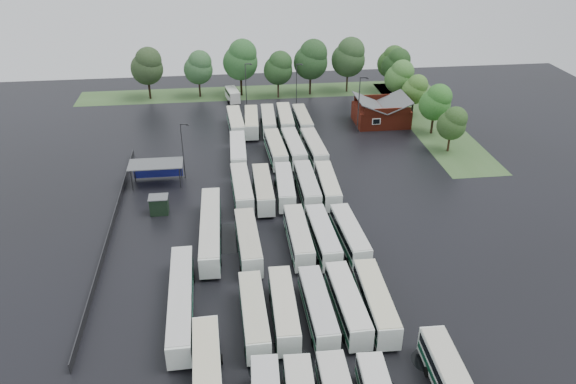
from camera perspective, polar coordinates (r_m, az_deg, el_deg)
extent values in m
plane|color=black|center=(70.54, -0.44, -6.48)|extent=(160.00, 160.00, 0.00)
cube|color=maroon|center=(111.77, 9.41, 7.73)|extent=(10.00, 8.00, 3.40)
cube|color=#4C4F51|center=(110.24, 8.25, 8.96)|extent=(5.07, 8.60, 2.19)
cube|color=#4C4F51|center=(111.62, 10.77, 9.00)|extent=(5.07, 8.60, 2.19)
cube|color=maroon|center=(107.43, 10.07, 8.07)|extent=(9.00, 0.20, 1.20)
cube|color=silver|center=(107.50, 8.96, 7.09)|extent=(1.60, 0.12, 1.20)
cylinder|color=#2D2D30|center=(87.81, -15.59, 1.14)|extent=(0.16, 0.16, 3.40)
cylinder|color=#2D2D30|center=(86.93, -10.91, 1.43)|extent=(0.16, 0.16, 3.40)
cylinder|color=#2D2D30|center=(90.65, -15.35, 2.06)|extent=(0.16, 0.16, 3.40)
cylinder|color=#2D2D30|center=(89.79, -10.82, 2.34)|extent=(0.16, 0.16, 3.40)
cube|color=#4C4F51|center=(87.95, -13.31, 2.80)|extent=(8.20, 4.20, 0.15)
cube|color=navy|center=(90.46, -13.08, 2.23)|extent=(7.60, 0.08, 2.60)
cube|color=black|center=(80.87, -12.96, -1.32)|extent=(2.50, 2.00, 2.50)
cube|color=#4C4F51|center=(80.25, -13.06, -0.50)|extent=(2.70, 2.20, 0.12)
cube|color=#37582A|center=(129.12, -2.88, 10.09)|extent=(80.00, 10.00, 0.01)
cube|color=#37582A|center=(115.48, 14.16, 7.02)|extent=(10.00, 50.00, 0.01)
cube|color=#2D2D30|center=(78.23, -17.55, -3.62)|extent=(0.10, 50.00, 1.20)
cube|color=silver|center=(59.15, -3.49, -12.34)|extent=(2.62, 11.56, 2.64)
cube|color=black|center=(58.80, -3.50, -11.95)|extent=(2.67, 11.10, 0.84)
cube|color=#0F482D|center=(59.53, -3.47, -12.77)|extent=(2.66, 11.33, 0.58)
cube|color=#B5B49A|center=(58.27, -3.52, -11.32)|extent=(2.52, 11.22, 0.12)
cylinder|color=black|center=(57.31, -3.19, -15.73)|extent=(2.45, 0.92, 0.92)
cylinder|color=black|center=(62.82, -3.68, -11.08)|extent=(2.45, 0.92, 0.92)
cube|color=silver|center=(59.79, -0.43, -11.77)|extent=(2.60, 11.49, 2.62)
cube|color=black|center=(59.46, -0.43, -11.38)|extent=(2.64, 11.03, 0.84)
cube|color=#0F3925|center=(60.16, -0.43, -12.19)|extent=(2.64, 11.26, 0.58)
cube|color=beige|center=(58.93, -0.43, -10.75)|extent=(2.49, 11.14, 0.11)
cylinder|color=black|center=(57.95, 0.01, -15.07)|extent=(2.43, 0.92, 0.92)
cylinder|color=black|center=(63.44, -0.81, -10.56)|extent=(2.43, 0.92, 0.92)
cube|color=silver|center=(59.96, 3.04, -11.69)|extent=(2.60, 11.47, 2.62)
cube|color=black|center=(59.62, 3.05, -11.30)|extent=(2.65, 11.01, 0.84)
cube|color=#114B31|center=(60.33, 3.03, -12.11)|extent=(2.64, 11.24, 0.58)
cube|color=#AFAFAF|center=(59.10, 3.07, -10.68)|extent=(2.50, 11.13, 0.11)
cylinder|color=black|center=(58.14, 3.63, -14.97)|extent=(2.43, 0.91, 0.91)
cylinder|color=black|center=(63.57, 2.45, -10.49)|extent=(2.43, 0.91, 0.91)
cube|color=silver|center=(60.70, 6.06, -11.21)|extent=(2.76, 11.68, 2.66)
cube|color=black|center=(60.37, 6.08, -10.82)|extent=(2.81, 11.22, 0.85)
cube|color=#0A4329|center=(61.07, 6.03, -11.63)|extent=(2.80, 11.45, 0.59)
cube|color=beige|center=(59.84, 6.12, -10.19)|extent=(2.66, 11.33, 0.12)
cylinder|color=black|center=(58.86, 6.78, -14.48)|extent=(2.47, 0.93, 0.93)
cylinder|color=black|center=(64.35, 5.28, -10.05)|extent=(2.47, 0.93, 0.93)
cube|color=silver|center=(61.28, 8.91, -10.95)|extent=(2.72, 11.88, 2.71)
cube|color=black|center=(60.94, 8.94, -10.56)|extent=(2.77, 11.41, 0.87)
cube|color=#104329|center=(61.65, 8.86, -11.38)|extent=(2.76, 11.64, 0.60)
cube|color=beige|center=(60.41, 9.01, -9.92)|extent=(2.61, 11.52, 0.12)
cylinder|color=black|center=(59.43, 9.77, -14.24)|extent=(2.51, 0.95, 0.95)
cylinder|color=black|center=(64.95, 7.95, -9.80)|extent=(2.51, 0.95, 0.95)
cube|color=silver|center=(70.07, -4.07, -5.03)|extent=(2.88, 12.00, 2.73)
cube|color=black|center=(69.78, -4.08, -4.66)|extent=(2.93, 11.53, 0.87)
cube|color=#15462F|center=(70.40, -4.05, -5.44)|extent=(2.93, 11.77, 0.60)
cube|color=#ADA994|center=(69.31, -4.11, -4.05)|extent=(2.77, 11.64, 0.12)
cylinder|color=black|center=(67.71, -3.84, -7.76)|extent=(2.53, 0.95, 0.95)
cylinder|color=black|center=(74.02, -4.21, -4.31)|extent=(2.53, 0.95, 0.95)
cube|color=silver|center=(70.92, 1.07, -4.54)|extent=(2.47, 11.75, 2.69)
cube|color=black|center=(70.63, 1.07, -4.17)|extent=(2.53, 11.28, 0.86)
cube|color=#164330|center=(71.24, 1.06, -4.94)|extent=(2.52, 11.52, 0.59)
cube|color=#B9B7A9|center=(70.17, 1.08, -3.58)|extent=(2.37, 11.40, 0.12)
cylinder|color=black|center=(68.60, 1.49, -7.17)|extent=(2.50, 0.94, 0.94)
cylinder|color=black|center=(74.78, 0.66, -3.86)|extent=(2.50, 0.94, 0.94)
cube|color=silver|center=(71.07, 3.55, -4.51)|extent=(2.81, 11.83, 2.69)
cube|color=black|center=(70.78, 3.56, -4.15)|extent=(2.85, 11.36, 0.86)
cube|color=#083B22|center=(71.39, 3.54, -4.91)|extent=(2.85, 11.59, 0.59)
cube|color=#B9B9B9|center=(70.33, 3.58, -3.56)|extent=(2.70, 11.47, 0.12)
cylinder|color=black|center=(68.77, 4.07, -7.14)|extent=(2.50, 0.94, 0.94)
cylinder|color=black|center=(74.91, 3.02, -3.83)|extent=(2.50, 0.94, 0.94)
cube|color=silver|center=(71.70, 6.29, -4.35)|extent=(3.00, 11.67, 2.65)
cube|color=black|center=(71.41, 6.31, -3.99)|extent=(3.03, 11.21, 0.85)
cube|color=#063A21|center=(72.01, 6.26, -4.74)|extent=(3.04, 11.44, 0.58)
cube|color=beige|center=(70.97, 6.35, -3.42)|extent=(2.89, 11.32, 0.12)
cylinder|color=black|center=(69.45, 6.89, -6.90)|extent=(2.46, 0.92, 0.92)
cylinder|color=black|center=(75.44, 5.63, -3.70)|extent=(2.46, 0.92, 0.92)
cube|color=silver|center=(82.20, -4.72, 0.33)|extent=(2.90, 12.08, 2.75)
cube|color=black|center=(81.94, -4.73, 0.67)|extent=(2.95, 11.60, 0.88)
cube|color=#074828|center=(82.48, -4.70, -0.04)|extent=(2.95, 11.84, 0.60)
cube|color=beige|center=(81.54, -4.76, 1.21)|extent=(2.79, 11.71, 0.12)
cylinder|color=black|center=(79.50, -4.55, -1.83)|extent=(2.55, 0.96, 0.96)
cylinder|color=black|center=(86.24, -4.81, 0.71)|extent=(2.55, 0.96, 0.96)
cube|color=silver|center=(82.03, -2.55, 0.31)|extent=(2.49, 11.75, 2.69)
cube|color=black|center=(81.78, -2.56, 0.64)|extent=(2.54, 11.28, 0.86)
cube|color=#0E3A27|center=(82.31, -2.54, -0.05)|extent=(2.53, 11.51, 0.59)
cube|color=#ACA791|center=(81.39, -2.57, 1.18)|extent=(2.39, 11.40, 0.12)
cylinder|color=black|center=(79.40, -2.31, -1.81)|extent=(2.49, 0.94, 0.94)
cylinder|color=black|center=(85.97, -2.73, 0.68)|extent=(2.49, 0.94, 0.94)
cube|color=silver|center=(82.70, -0.32, 0.55)|extent=(2.96, 11.56, 2.63)
cube|color=black|center=(82.46, -0.32, 0.87)|extent=(2.99, 11.11, 0.84)
cube|color=#0E3826|center=(82.97, -0.32, 0.20)|extent=(2.99, 11.34, 0.58)
cube|color=#B6B6B3|center=(82.08, -0.32, 1.39)|extent=(2.84, 11.21, 0.11)
cylinder|color=black|center=(80.14, -0.01, -1.49)|extent=(2.43, 0.92, 0.92)
cylinder|color=black|center=(86.54, -0.60, 0.90)|extent=(2.43, 0.92, 0.92)
cube|color=silver|center=(82.88, 1.96, 0.65)|extent=(2.51, 11.87, 2.72)
cube|color=black|center=(82.63, 1.96, 0.98)|extent=(2.57, 11.40, 0.87)
cube|color=#083A22|center=(83.16, 1.95, 0.28)|extent=(2.56, 11.63, 0.60)
cube|color=#AEADA9|center=(82.24, 1.97, 1.52)|extent=(2.41, 11.52, 0.12)
cylinder|color=black|center=(80.25, 2.35, -1.46)|extent=(2.52, 0.95, 0.95)
cylinder|color=black|center=(86.84, 1.57, 1.01)|extent=(2.52, 0.95, 0.95)
cube|color=silver|center=(83.21, 4.06, 0.67)|extent=(2.78, 11.62, 2.65)
cube|color=black|center=(82.97, 4.07, 1.00)|extent=(2.82, 11.16, 0.85)
cube|color=#14482D|center=(83.48, 4.04, 0.32)|extent=(2.82, 11.39, 0.58)
cube|color=beige|center=(82.59, 4.09, 1.51)|extent=(2.67, 11.27, 0.12)
cylinder|color=black|center=(80.67, 4.50, -1.37)|extent=(2.45, 0.92, 0.92)
cylinder|color=black|center=(87.04, 3.58, 1.02)|extent=(2.45, 0.92, 0.92)
cube|color=silver|center=(94.03, -5.09, 4.06)|extent=(2.73, 12.06, 2.75)
cube|color=black|center=(93.80, -5.11, 4.37)|extent=(2.78, 11.58, 0.88)
cube|color=#074328|center=(94.27, -5.08, 3.72)|extent=(2.78, 11.82, 0.61)
cube|color=silver|center=(93.45, -5.13, 4.86)|extent=(2.62, 11.70, 0.12)
cylinder|color=black|center=(91.12, -4.95, 2.29)|extent=(2.55, 0.96, 0.96)
cylinder|color=black|center=(98.10, -5.16, 4.24)|extent=(2.55, 0.96, 0.96)
cube|color=silver|center=(94.73, -1.26, 4.35)|extent=(2.99, 12.04, 2.74)
cube|color=black|center=(94.50, -1.26, 4.65)|extent=(3.03, 11.56, 0.88)
cube|color=#0A4B2D|center=(94.97, -1.26, 4.02)|extent=(3.03, 11.80, 0.60)
cube|color=#BAB89D|center=(94.16, -1.27, 5.14)|extent=(2.88, 11.68, 0.12)
cylinder|color=black|center=(91.84, -1.01, 2.61)|extent=(2.54, 0.96, 0.96)
cylinder|color=black|center=(98.76, -1.48, 4.52)|extent=(2.54, 0.96, 0.96)
cube|color=silver|center=(95.14, 0.60, 4.48)|extent=(3.00, 12.12, 2.76)
cube|color=black|center=(94.92, 0.60, 4.78)|extent=(3.04, 11.64, 0.88)
cube|color=#124028|center=(95.38, 0.59, 4.14)|extent=(3.04, 11.88, 0.61)
cube|color=#B8B8AF|center=(94.57, 0.60, 5.27)|extent=(2.88, 11.76, 0.12)
cylinder|color=black|center=(92.25, 0.90, 2.73)|extent=(2.56, 0.96, 0.96)
cylinder|color=black|center=(99.19, 0.30, 4.64)|extent=(2.56, 0.96, 0.96)
cube|color=silver|center=(95.16, 2.66, 4.44)|extent=(2.98, 12.05, 2.74)
cube|color=black|center=(94.94, 2.67, 4.75)|extent=(3.02, 11.57, 0.88)
cube|color=#11402A|center=(95.41, 2.65, 4.11)|extent=(3.02, 11.81, 0.60)
cube|color=#B5B2A3|center=(94.60, 2.68, 5.23)|extent=(2.86, 11.69, 0.12)
cylinder|color=black|center=(92.31, 3.03, 2.71)|extent=(2.54, 0.96, 0.96)
cylinder|color=black|center=(99.17, 2.29, 4.61)|extent=(2.54, 0.96, 0.96)
cube|color=silver|center=(106.46, -5.34, 7.00)|extent=(3.03, 11.98, 2.72)
cube|color=black|center=(106.27, -5.36, 7.27)|extent=(3.07, 11.51, 0.87)
cube|color=#0A3E22|center=(106.68, -5.33, 6.70)|extent=(3.07, 11.74, 0.60)
cube|color=beige|center=(105.96, -5.38, 7.71)|extent=(2.91, 11.62, 0.12)
cylinder|color=black|center=(103.44, -5.23, 5.54)|extent=(2.52, 0.95, 0.95)
cylinder|color=black|center=(110.49, -5.39, 7.05)|extent=(2.52, 0.95, 0.95)
cube|color=silver|center=(106.82, -3.73, 7.11)|extent=(2.97, 11.66, 2.65)
cube|color=black|center=(106.63, -3.74, 7.37)|extent=(3.00, 11.20, 0.85)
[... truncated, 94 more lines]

